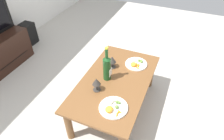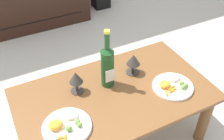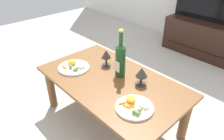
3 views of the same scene
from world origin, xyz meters
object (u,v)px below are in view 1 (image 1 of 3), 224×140
object	(u,v)px
floor_speaker	(29,33)
wine_bottle	(107,67)
goblet_left	(96,82)
dinner_plate_left	(113,107)
dinner_plate_right	(136,64)
dining_table	(115,86)
goblet_right	(112,60)

from	to	relation	value
floor_speaker	wine_bottle	size ratio (longest dim) A/B	0.93
goblet_left	dinner_plate_left	bearing A→B (deg)	-123.04
wine_bottle	dinner_plate_right	world-z (taller)	wine_bottle
dining_table	wine_bottle	bearing A→B (deg)	89.41
dining_table	dinner_plate_right	bearing A→B (deg)	-19.06
dining_table	goblet_right	size ratio (longest dim) A/B	8.19
floor_speaker	goblet_right	xyz separation A→B (m)	(-0.58, -1.75, 0.34)
goblet_left	dinner_plate_right	distance (m)	0.59
dining_table	goblet_left	distance (m)	0.28
goblet_left	dinner_plate_left	size ratio (longest dim) A/B	0.56
wine_bottle	dinner_plate_left	bearing A→B (deg)	-148.89
goblet_left	dinner_plate_right	xyz separation A→B (m)	(0.53, -0.23, -0.09)
dinner_plate_right	dinner_plate_left	bearing A→B (deg)	179.92
dining_table	dinner_plate_left	world-z (taller)	dinner_plate_left
dining_table	goblet_right	bearing A→B (deg)	31.14
floor_speaker	wine_bottle	world-z (taller)	wine_bottle
dining_table	floor_speaker	bearing A→B (deg)	67.55
wine_bottle	goblet_right	distance (m)	0.20
goblet_left	dinner_plate_left	xyz separation A→B (m)	(-0.15, -0.23, -0.09)
wine_bottle	goblet_left	distance (m)	0.20
wine_bottle	goblet_right	world-z (taller)	wine_bottle
goblet_right	dinner_plate_left	world-z (taller)	goblet_right
dining_table	wine_bottle	size ratio (longest dim) A/B	3.04
dining_table	goblet_left	bearing A→B (deg)	148.61
goblet_left	dinner_plate_right	world-z (taller)	goblet_left
goblet_left	goblet_right	world-z (taller)	goblet_left
floor_speaker	goblet_left	size ratio (longest dim) A/B	2.42
dining_table	goblet_right	distance (m)	0.28
floor_speaker	goblet_left	xyz separation A→B (m)	(-0.96, -1.75, 0.35)
dining_table	goblet_left	world-z (taller)	goblet_left
dining_table	wine_bottle	distance (m)	0.24
floor_speaker	goblet_right	size ratio (longest dim) A/B	2.49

